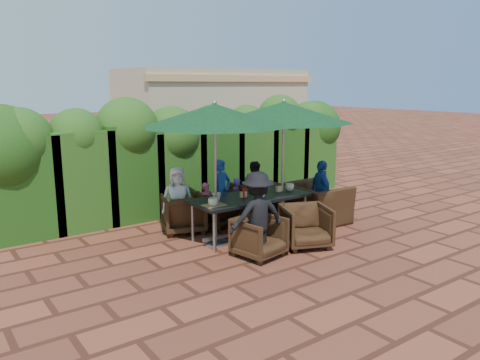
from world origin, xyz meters
TOP-DOWN VIEW (x-y plane):
  - ground at (0.00, 0.00)m, footprint 80.00×80.00m
  - dining_table at (-0.21, -0.10)m, footprint 2.21×0.90m
  - umbrella_left at (-0.93, -0.07)m, footprint 2.46×2.46m
  - umbrella_right at (0.55, -0.09)m, footprint 2.55×2.55m
  - chair_far_left at (-1.05, 0.86)m, footprint 0.94×0.91m
  - chair_far_mid at (-0.27, 0.90)m, footprint 0.85×0.81m
  - chair_far_right at (0.60, 0.85)m, footprint 0.83×0.78m
  - chair_near_left at (-0.71, -0.99)m, footprint 0.81×0.77m
  - chair_near_right at (0.23, -1.07)m, footprint 0.98×0.95m
  - chair_end_right at (1.44, -0.11)m, footprint 0.83×1.21m
  - adult_far_left at (-1.13, 0.94)m, footprint 0.69×0.55m
  - adult_far_mid at (-0.21, 0.86)m, footprint 0.53×0.46m
  - adult_far_right at (0.72, 0.94)m, footprint 0.57×0.36m
  - adult_near_left at (-0.78, -1.03)m, footprint 0.96×0.57m
  - adult_end_right at (1.48, -0.19)m, footprint 0.57×0.81m
  - child_left at (-0.55, 0.85)m, footprint 0.32×0.26m
  - child_right at (0.21, 0.88)m, footprint 0.33×0.28m
  - pedestrian_a at (1.38, 4.10)m, footprint 1.72×0.99m
  - pedestrian_b at (2.80, 4.26)m, footprint 0.91×0.68m
  - pedestrian_c at (3.35, 4.43)m, footprint 1.07×0.70m
  - cup_a at (-1.11, -0.25)m, footprint 0.16×0.16m
  - cup_b at (-0.88, -0.01)m, footprint 0.15×0.15m
  - cup_c at (-0.16, -0.32)m, footprint 0.17×0.17m
  - cup_d at (0.31, 0.11)m, footprint 0.14×0.14m
  - cup_e at (0.67, -0.15)m, footprint 0.17×0.17m
  - ketchup_bottle at (-0.36, -0.09)m, footprint 0.04×0.04m
  - sauce_bottle at (-0.26, -0.02)m, footprint 0.04×0.04m
  - serving_tray at (-1.10, -0.27)m, footprint 0.35×0.25m
  - number_block_left at (-0.35, -0.07)m, footprint 0.12×0.06m
  - number_block_right at (0.46, -0.10)m, footprint 0.12×0.06m
  - hedge_wall at (-0.25, 2.32)m, footprint 9.10×1.60m
  - building at (3.50, 6.99)m, footprint 6.20×3.08m

SIDE VIEW (x-z plane):
  - ground at x=0.00m, z-range 0.00..0.00m
  - chair_near_left at x=-0.71m, z-range 0.00..0.72m
  - chair_far_mid at x=-0.27m, z-range 0.00..0.75m
  - chair_far_left at x=-1.05m, z-range 0.00..0.78m
  - chair_near_right at x=0.23m, z-range 0.00..0.78m
  - chair_far_right at x=0.60m, z-range 0.00..0.84m
  - child_right at x=0.21m, z-range 0.00..0.87m
  - child_left at x=-0.55m, z-range 0.00..0.88m
  - chair_end_right at x=1.44m, z-range 0.00..1.02m
  - adult_far_right at x=0.72m, z-range 0.00..1.16m
  - adult_far_left at x=-1.13m, z-range 0.00..1.22m
  - adult_end_right at x=1.48m, z-range 0.00..1.25m
  - adult_far_mid at x=-0.21m, z-range 0.00..1.29m
  - dining_table at x=-0.21m, z-range 0.30..1.05m
  - adult_near_left at x=-0.78m, z-range 0.00..1.40m
  - serving_tray at x=-1.10m, z-range 0.75..0.77m
  - pedestrian_c at x=3.35m, z-range 0.00..1.54m
  - number_block_left at x=-0.35m, z-range 0.75..0.85m
  - number_block_right at x=0.46m, z-range 0.75..0.85m
  - cup_a at x=-1.11m, z-range 0.75..0.88m
  - cup_c at x=-0.16m, z-range 0.75..0.88m
  - cup_d at x=0.31m, z-range 0.75..0.88m
  - cup_e at x=0.67m, z-range 0.75..0.88m
  - cup_b at x=-0.88m, z-range 0.75..0.89m
  - ketchup_bottle at x=-0.36m, z-range 0.75..0.92m
  - sauce_bottle at x=-0.26m, z-range 0.75..0.92m
  - pedestrian_b at x=2.80m, z-range 0.00..1.71m
  - pedestrian_a at x=1.38m, z-range 0.00..1.74m
  - hedge_wall at x=-0.25m, z-range 0.10..2.58m
  - building at x=3.50m, z-range 0.01..3.21m
  - umbrella_left at x=-0.93m, z-range 0.98..3.44m
  - umbrella_right at x=0.55m, z-range 0.98..3.44m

